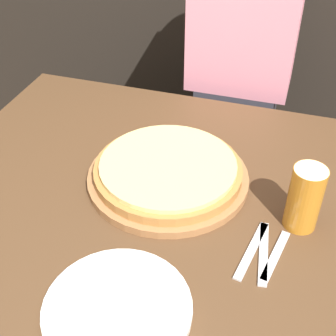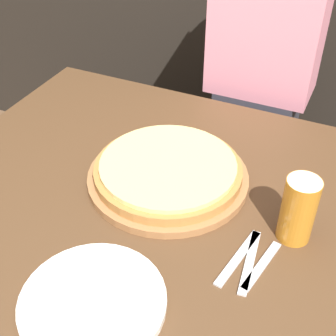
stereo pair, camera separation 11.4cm
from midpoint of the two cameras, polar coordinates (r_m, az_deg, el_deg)
dining_table at (r=1.38m, az=-4.42°, el=-15.53°), size 1.14×1.03×0.73m
pizza_on_board at (r=1.15m, az=-2.84°, el=-0.66°), size 0.40×0.40×0.06m
beer_glass at (r=1.02m, az=13.37°, el=-3.45°), size 0.07×0.07×0.15m
dinner_plate at (r=0.91m, az=-9.90°, el=-16.73°), size 0.28×0.28×0.02m
fork at (r=1.01m, az=6.93°, el=-10.07°), size 0.05×0.17×0.00m
dinner_knife at (r=1.00m, az=8.35°, el=-10.36°), size 0.04×0.18×0.00m
spoon at (r=1.00m, az=9.77°, el=-10.64°), size 0.05×0.15×0.00m
diner_person at (r=1.67m, az=6.44°, el=8.11°), size 0.34×0.20×1.31m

